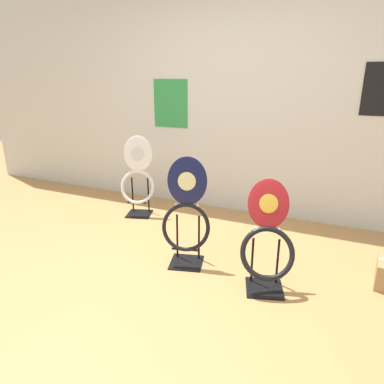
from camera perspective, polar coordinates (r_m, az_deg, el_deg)
ground_plane at (r=2.73m, az=-6.03°, el=-16.45°), size 14.00×14.00×0.00m
wall_back at (r=4.05m, az=7.67°, el=14.66°), size 8.00×0.07×2.60m
toilet_seat_display_navy_moon at (r=2.90m, az=-0.95°, el=-3.80°), size 0.44×0.34×0.95m
toilet_seat_display_white_plain at (r=4.04m, az=-9.03°, el=2.43°), size 0.43×0.35×0.94m
toilet_seat_display_crimson_swirl at (r=2.65m, az=12.45°, el=-8.09°), size 0.45×0.44×0.84m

